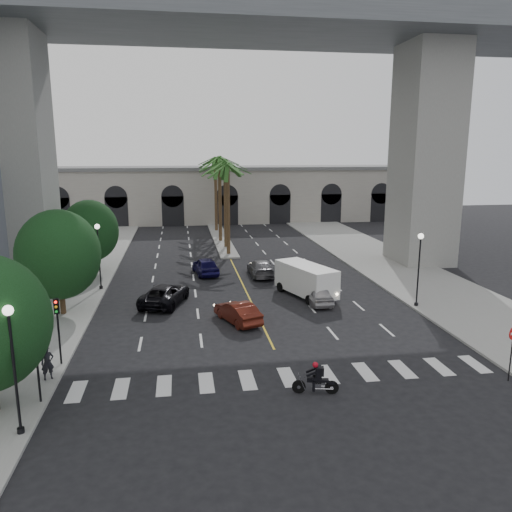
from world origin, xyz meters
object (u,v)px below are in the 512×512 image
at_px(lamp_post_left_far, 99,251).
at_px(car_d, 261,268).
at_px(car_a, 317,294).
at_px(car_b, 238,312).
at_px(motorcycle_rider, 317,379).
at_px(car_e, 206,266).
at_px(lamp_post_left_near, 13,359).
at_px(lamp_post_right, 419,263).
at_px(traffic_signal_near, 36,351).
at_px(pedestrian_a, 47,363).
at_px(car_c, 165,294).
at_px(traffic_signal_far, 58,320).
at_px(cargo_van, 306,279).

relative_size(lamp_post_left_far, car_d, 1.09).
xyz_separation_m(car_a, car_b, (-6.22, -3.23, -0.00)).
xyz_separation_m(motorcycle_rider, car_b, (-2.46, 10.19, -0.00)).
bearing_deg(car_e, lamp_post_left_far, 16.09).
distance_m(lamp_post_left_near, lamp_post_left_far, 21.00).
bearing_deg(lamp_post_right, car_d, 131.37).
xyz_separation_m(lamp_post_right, traffic_signal_near, (-22.70, -10.50, -0.71)).
bearing_deg(pedestrian_a, lamp_post_left_far, 62.15).
xyz_separation_m(lamp_post_left_far, lamp_post_right, (22.80, -8.00, 0.00)).
distance_m(lamp_post_left_near, car_c, 17.46).
distance_m(traffic_signal_far, motorcycle_rider, 13.30).
relative_size(lamp_post_right, car_e, 1.18).
bearing_deg(car_b, car_c, -66.00).
bearing_deg(car_e, motorcycle_rider, 90.24).
height_order(traffic_signal_near, cargo_van, traffic_signal_near).
bearing_deg(motorcycle_rider, car_d, 99.06).
height_order(traffic_signal_far, pedestrian_a, traffic_signal_far).
bearing_deg(lamp_post_right, motorcycle_rider, -132.62).
bearing_deg(traffic_signal_near, car_c, 70.21).
bearing_deg(traffic_signal_far, car_c, 63.27).
height_order(car_b, car_c, car_c).
bearing_deg(lamp_post_left_near, car_d, 60.61).
height_order(lamp_post_left_far, pedestrian_a, lamp_post_left_far).
bearing_deg(lamp_post_left_far, car_c, -41.18).
height_order(car_e, cargo_van, cargo_van).
bearing_deg(lamp_post_right, cargo_van, 151.05).
relative_size(lamp_post_left_near, car_b, 1.27).
bearing_deg(traffic_signal_near, lamp_post_left_far, 90.31).
relative_size(motorcycle_rider, pedestrian_a, 1.27).
distance_m(motorcycle_rider, car_e, 23.66).
bearing_deg(traffic_signal_far, car_b, 28.61).
bearing_deg(car_b, pedestrian_a, 13.72).
height_order(cargo_van, pedestrian_a, cargo_van).
bearing_deg(car_a, car_e, -52.97).
bearing_deg(traffic_signal_near, pedestrian_a, 95.07).
height_order(traffic_signal_near, pedestrian_a, traffic_signal_near).
distance_m(lamp_post_right, car_c, 18.18).
xyz_separation_m(car_b, car_c, (-4.76, 4.66, 0.05)).
bearing_deg(lamp_post_left_far, lamp_post_left_near, -90.00).
height_order(lamp_post_left_near, motorcycle_rider, lamp_post_left_near).
xyz_separation_m(lamp_post_right, motorcycle_rider, (-10.44, -11.35, -2.52)).
relative_size(lamp_post_right, car_c, 1.00).
bearing_deg(pedestrian_a, lamp_post_right, -7.69).
bearing_deg(car_e, traffic_signal_near, 60.40).
bearing_deg(traffic_signal_far, car_a, 28.15).
bearing_deg(lamp_post_right, car_c, 168.78).
distance_m(traffic_signal_near, car_a, 20.44).
xyz_separation_m(car_c, cargo_van, (10.61, 0.40, 0.61)).
bearing_deg(lamp_post_left_near, cargo_van, 47.03).
bearing_deg(motorcycle_rider, traffic_signal_far, 170.09).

